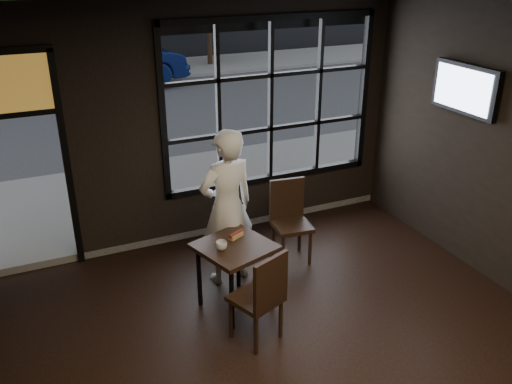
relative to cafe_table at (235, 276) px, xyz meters
name	(u,v)px	position (x,y,z in m)	size (l,w,h in m)	color
ceiling	(342,32)	(0.05, -1.77, 2.81)	(6.00, 7.00, 0.02)	black
window_frame	(271,102)	(1.25, 1.73, 1.40)	(3.06, 0.12, 2.28)	black
street_asphalt	(52,39)	(0.05, 22.23, -0.42)	(60.00, 41.00, 0.04)	#545456
cafe_table	(235,276)	(0.00, 0.00, 0.00)	(0.73, 0.73, 0.79)	black
chair_near	(256,295)	(-0.02, -0.59, 0.12)	(0.45, 0.45, 1.03)	black
chair_window	(292,223)	(1.04, 0.64, 0.13)	(0.46, 0.46, 1.05)	black
man	(227,208)	(0.14, 0.58, 0.56)	(0.69, 0.45, 1.90)	silver
hotdog	(236,235)	(0.08, 0.15, 0.42)	(0.20, 0.08, 0.06)	tan
cup	(221,246)	(-0.17, -0.03, 0.44)	(0.12, 0.12, 0.10)	silver
tv	(465,89)	(2.98, 0.03, 1.79)	(0.11, 1.00, 0.59)	black
navy_car	(108,62)	(0.64, 10.95, 0.42)	(1.52, 4.36, 1.44)	#091546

